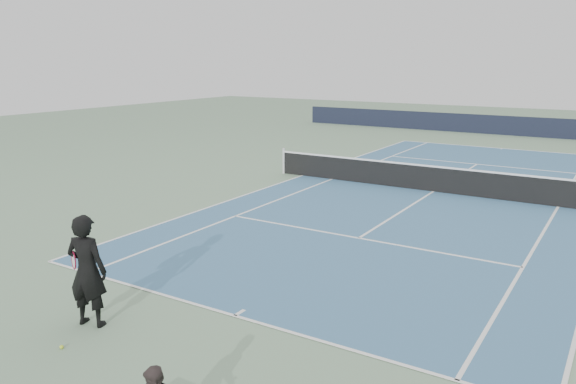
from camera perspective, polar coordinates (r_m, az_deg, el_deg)
The scene contains 6 objects.
ground at distance 20.94m, azimuth 14.55°, elevation 0.02°, with size 80.00×80.00×0.00m, color gray.
court_surface at distance 20.94m, azimuth 14.55°, elevation 0.03°, with size 10.97×23.77×0.01m, color #3A668A.
tennis_net at distance 20.84m, azimuth 14.63°, elevation 1.37°, with size 12.90×0.10×1.07m.
windscreen_far at distance 38.11m, azimuth 22.78°, elevation 6.16°, with size 30.00×0.25×1.20m, color black.
tennis_player at distance 10.61m, azimuth -19.73°, elevation -7.53°, with size 0.90×0.74×2.06m.
tennis_ball at distance 10.31m, azimuth -22.01°, elevation -14.39°, with size 0.07×0.07×0.07m, color #C1D82C.
Camera 1 is at (5.91, -19.55, 4.66)m, focal length 35.00 mm.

